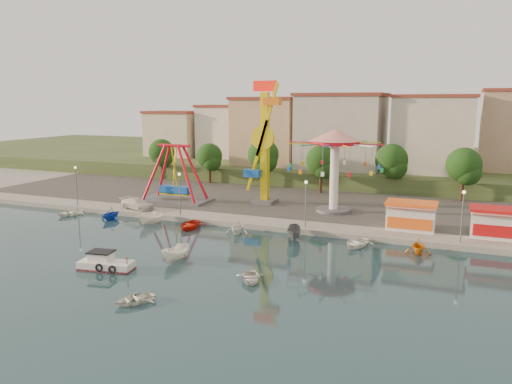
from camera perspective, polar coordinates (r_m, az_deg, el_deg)
The scene contains 37 objects.
ground at distance 47.60m, azimuth -8.34°, elevation -7.43°, with size 200.00×200.00×0.00m, color #142C37.
quay_deck at distance 104.51m, azimuth 9.18°, elevation 2.45°, with size 200.00×100.00×0.60m, color #9E998E.
asphalt_pad at distance 74.04m, azimuth 3.51°, elevation -0.43°, with size 90.00×28.00×0.01m, color #4C4944.
hill_terrace at distance 109.20m, azimuth 9.80°, elevation 3.40°, with size 200.00×60.00×3.00m, color #384C26.
pirate_ship_ride at distance 70.48m, azimuth -9.28°, elevation 2.02°, with size 10.00×5.00×8.00m.
kamikaze_tower at distance 67.36m, azimuth 1.07°, elevation 5.37°, with size 4.12×3.10×16.50m.
wave_swinger at distance 62.94m, azimuth 9.01°, elevation 4.53°, with size 11.60×11.60×10.40m.
booth_left at distance 56.90m, azimuth 17.30°, elevation -2.59°, with size 5.40×3.78×3.08m.
booth_mid at distance 56.87m, azimuth 25.86°, elevation -3.18°, with size 5.40×3.78×3.08m.
lamp_post_0 at distance 71.14m, azimuth -19.83°, elevation 0.56°, with size 0.14×0.14×5.00m, color #59595E.
lamp_post_1 at distance 61.66m, azimuth -8.69°, elevation -0.36°, with size 0.14×0.14×5.00m, color #59595E.
lamp_post_2 at distance 55.28m, azimuth 5.70°, elevation -1.54°, with size 0.14×0.14×5.00m, color #59595E.
lamp_post_3 at distance 53.12m, azimuth 22.49°, elevation -2.78°, with size 0.14×0.14×5.00m, color #59595E.
tree_0 at distance 90.93m, azimuth -10.74°, elevation 4.52°, with size 4.60×4.60×7.19m.
tree_1 at distance 85.30m, azimuth -5.34°, elevation 4.09°, with size 4.35×4.35×6.80m.
tree_2 at distance 80.70m, azimuth 0.84°, elevation 4.29°, with size 5.02×5.02×7.85m.
tree_3 at distance 76.28m, azimuth 7.46°, elevation 3.58°, with size 4.68×4.68×7.32m.
tree_4 at distance 77.30m, azimuth 15.23°, elevation 3.54°, with size 4.86×4.86×7.60m.
tree_5 at distance 74.94m, azimuth 22.66°, elevation 2.86°, with size 4.83×4.83×7.54m.
building_0 at distance 102.28m, azimuth -11.52°, elevation 7.07°, with size 9.26×9.53×11.87m, color beige.
building_1 at distance 100.96m, azimuth -4.06°, elevation 6.29°, with size 12.33×9.01×8.63m, color silver.
building_2 at distance 96.34m, azimuth 3.16°, elevation 6.88°, with size 11.95×9.28×11.23m, color tan.
building_3 at distance 89.73m, azimuth 10.87°, elevation 5.80°, with size 12.59×10.50×9.20m, color beige.
building_4 at distance 91.45m, azimuth 19.64°, elevation 5.48°, with size 10.75×9.23×9.24m, color beige.
cabin_motorboat at distance 45.87m, azimuth -16.86°, elevation -7.88°, with size 5.02×2.61×1.68m.
rowboat_a at distance 41.12m, azimuth -0.65°, elevation -9.73°, with size 2.26×3.17×0.66m, color silver.
rowboat_b at distance 38.03m, azimuth -13.76°, elevation -11.76°, with size 2.22×3.11×0.64m, color silver.
skiff at distance 46.66m, azimuth -9.16°, elevation -6.93°, with size 1.35×3.58×1.38m, color white.
van at distance 66.68m, azimuth -13.39°, elevation -1.29°, with size 1.99×4.90×1.42m, color silver.
moored_boat_0 at distance 68.29m, azimuth -20.50°, elevation -2.21°, with size 2.50×3.51×0.73m, color white.
moored_boat_1 at distance 64.06m, azimuth -16.28°, elevation -2.38°, with size 2.57×2.98×1.57m, color blue.
moored_boat_2 at distance 60.68m, azimuth -11.95°, elevation -2.95°, with size 1.39×3.69×1.42m, color white.
moored_boat_3 at distance 58.01m, azimuth -7.62°, elevation -3.73°, with size 2.88×4.03×0.84m, color red.
moored_boat_4 at distance 55.21m, azimuth -2.13°, elevation -3.99°, with size 2.53×2.94×1.55m, color white.
moored_boat_5 at distance 52.93m, azimuth 4.38°, elevation -4.69°, with size 1.43×3.80×1.47m, color #595A5E.
moored_boat_6 at distance 51.47m, azimuth 11.40°, elevation -5.70°, with size 2.73×3.82×0.79m, color white.
moored_boat_7 at distance 50.68m, azimuth 18.04°, elevation -5.87°, with size 2.40×2.78×1.46m, color orange.
Camera 1 is at (23.32, -38.89, 14.46)m, focal length 35.00 mm.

